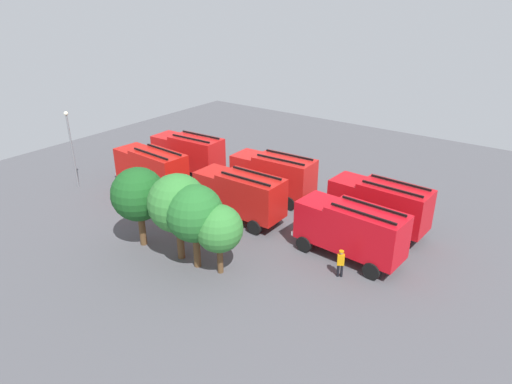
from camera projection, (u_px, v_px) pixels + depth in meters
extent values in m
plane|color=#4C4C51|center=(256.00, 208.00, 36.56)|extent=(55.51, 55.51, 0.00)
cube|color=red|center=(348.00, 195.00, 33.75)|extent=(2.34, 2.62, 2.60)
cube|color=#8C9EAD|center=(336.00, 188.00, 34.23)|extent=(0.20, 2.13, 1.46)
cube|color=red|center=(393.00, 206.00, 31.66)|extent=(4.94, 2.78, 2.90)
cube|color=black|center=(392.00, 189.00, 30.53)|extent=(4.32, 0.37, 0.12)
cube|color=black|center=(400.00, 182.00, 31.51)|extent=(4.32, 0.37, 0.12)
cube|color=silver|center=(333.00, 205.00, 34.91)|extent=(0.34, 2.38, 0.28)
cylinder|color=black|center=(336.00, 219.00, 33.64)|extent=(1.12, 0.41, 1.10)
cylinder|color=black|center=(352.00, 208.00, 35.34)|extent=(1.12, 0.41, 1.10)
cylinder|color=black|center=(400.00, 240.00, 30.80)|extent=(1.12, 0.41, 1.10)
cylinder|color=black|center=(414.00, 227.00, 32.50)|extent=(1.12, 0.41, 1.10)
cube|color=red|center=(249.00, 169.00, 38.76)|extent=(2.29, 2.58, 2.60)
cube|color=#8C9EAD|center=(239.00, 163.00, 39.17)|extent=(0.16, 2.13, 1.46)
cube|color=red|center=(284.00, 175.00, 36.91)|extent=(4.89, 2.67, 2.90)
cube|color=black|center=(280.00, 160.00, 35.75)|extent=(4.32, 0.27, 0.12)
cube|color=black|center=(289.00, 155.00, 36.79)|extent=(4.32, 0.27, 0.12)
cube|color=silver|center=(238.00, 178.00, 39.83)|extent=(0.28, 2.38, 0.28)
cylinder|color=black|center=(239.00, 189.00, 38.58)|extent=(1.11, 0.39, 1.10)
cylinder|color=black|center=(255.00, 180.00, 40.40)|extent=(1.11, 0.39, 1.10)
cylinder|color=black|center=(289.00, 203.00, 36.08)|extent=(1.11, 0.39, 1.10)
cylinder|color=black|center=(304.00, 193.00, 37.90)|extent=(1.11, 0.39, 1.10)
cube|color=red|center=(169.00, 148.00, 43.82)|extent=(2.30, 2.59, 2.60)
cube|color=#8C9EAD|center=(161.00, 143.00, 44.22)|extent=(0.17, 2.13, 1.46)
cube|color=red|center=(197.00, 153.00, 41.98)|extent=(4.90, 2.69, 2.90)
cube|color=black|center=(191.00, 139.00, 40.82)|extent=(4.32, 0.29, 0.12)
cube|color=black|center=(201.00, 135.00, 41.87)|extent=(4.32, 0.29, 0.12)
cube|color=silver|center=(161.00, 157.00, 44.89)|extent=(0.30, 2.38, 0.28)
cylinder|color=black|center=(160.00, 166.00, 43.63)|extent=(1.11, 0.39, 1.10)
cylinder|color=black|center=(177.00, 159.00, 45.46)|extent=(1.11, 0.39, 1.10)
cylinder|color=black|center=(199.00, 177.00, 41.15)|extent=(1.11, 0.39, 1.10)
cylinder|color=black|center=(216.00, 169.00, 42.97)|extent=(1.11, 0.39, 1.10)
cube|color=red|center=(318.00, 218.00, 30.39)|extent=(2.38, 2.66, 2.60)
cube|color=#8C9EAD|center=(305.00, 209.00, 30.88)|extent=(0.24, 2.13, 1.46)
cube|color=red|center=(366.00, 232.00, 28.26)|extent=(4.97, 2.85, 2.90)
cube|color=black|center=(363.00, 213.00, 27.14)|extent=(4.32, 0.44, 0.12)
cube|color=black|center=(374.00, 206.00, 28.10)|extent=(4.32, 0.44, 0.12)
cube|color=silver|center=(302.00, 227.00, 31.56)|extent=(0.37, 2.38, 0.28)
cylinder|color=black|center=(304.00, 244.00, 30.30)|extent=(1.12, 0.43, 1.10)
cylinder|color=black|center=(324.00, 231.00, 31.97)|extent=(1.12, 0.43, 1.10)
cylinder|color=black|center=(372.00, 271.00, 27.40)|extent=(1.12, 0.43, 1.10)
cylinder|color=black|center=(389.00, 255.00, 29.08)|extent=(1.12, 0.43, 1.10)
cube|color=red|center=(215.00, 186.00, 35.23)|extent=(2.20, 2.50, 2.60)
cube|color=#8C9EAD|center=(204.00, 180.00, 35.67)|extent=(0.08, 2.13, 1.46)
cube|color=red|center=(251.00, 196.00, 33.29)|extent=(4.80, 2.50, 2.90)
cube|color=black|center=(245.00, 179.00, 32.15)|extent=(4.32, 0.12, 0.12)
cube|color=black|center=(257.00, 173.00, 33.16)|extent=(4.32, 0.12, 0.12)
cube|color=silver|center=(204.00, 196.00, 36.35)|extent=(0.20, 2.38, 0.28)
cylinder|color=black|center=(203.00, 209.00, 35.08)|extent=(1.10, 0.35, 1.10)
cylinder|color=black|center=(223.00, 199.00, 36.86)|extent=(1.10, 0.35, 1.10)
cylinder|color=black|center=(255.00, 227.00, 32.45)|extent=(1.10, 0.35, 1.10)
cylinder|color=black|center=(274.00, 215.00, 34.22)|extent=(1.10, 0.35, 1.10)
cube|color=red|center=(134.00, 162.00, 40.29)|extent=(2.38, 2.66, 2.60)
cube|color=#8C9EAD|center=(126.00, 156.00, 40.79)|extent=(0.24, 2.13, 1.46)
cube|color=red|center=(159.00, 169.00, 38.16)|extent=(4.97, 2.85, 2.90)
cube|color=black|center=(151.00, 154.00, 37.05)|extent=(4.32, 0.44, 0.12)
cube|color=black|center=(164.00, 150.00, 38.00)|extent=(4.32, 0.44, 0.12)
cube|color=silver|center=(127.00, 171.00, 41.47)|extent=(0.38, 2.38, 0.28)
cylinder|color=black|center=(123.00, 181.00, 40.20)|extent=(1.12, 0.43, 1.10)
cylinder|color=black|center=(145.00, 174.00, 41.88)|extent=(1.12, 0.43, 1.10)
cylinder|color=black|center=(158.00, 196.00, 37.31)|extent=(1.12, 0.43, 1.10)
cylinder|color=black|center=(181.00, 187.00, 38.98)|extent=(1.12, 0.43, 1.10)
cylinder|color=black|center=(179.00, 158.00, 46.38)|extent=(0.16, 0.16, 0.75)
cylinder|color=black|center=(181.00, 157.00, 46.45)|extent=(0.16, 0.16, 0.75)
cube|color=black|center=(180.00, 151.00, 46.14)|extent=(0.43, 0.48, 0.65)
sphere|color=beige|center=(179.00, 147.00, 45.96)|extent=(0.21, 0.21, 0.21)
cylinder|color=black|center=(179.00, 146.00, 45.93)|extent=(0.26, 0.26, 0.06)
cylinder|color=black|center=(342.00, 271.00, 27.65)|extent=(0.16, 0.16, 0.83)
cylinder|color=black|center=(338.00, 270.00, 27.68)|extent=(0.16, 0.16, 0.83)
cube|color=orange|center=(341.00, 260.00, 27.35)|extent=(0.48, 0.41, 0.72)
sphere|color=tan|center=(341.00, 253.00, 27.15)|extent=(0.24, 0.24, 0.24)
cylinder|color=orange|center=(342.00, 251.00, 27.12)|extent=(0.29, 0.29, 0.07)
cylinder|color=brown|center=(220.00, 259.00, 27.90)|extent=(0.36, 0.36, 1.82)
sphere|color=#337A33|center=(219.00, 229.00, 27.02)|extent=(2.91, 2.91, 2.91)
cylinder|color=brown|center=(197.00, 251.00, 28.45)|extent=(0.44, 0.44, 2.21)
sphere|color=#236628|center=(195.00, 213.00, 27.39)|extent=(3.54, 3.54, 3.54)
cylinder|color=brown|center=(181.00, 242.00, 29.33)|extent=(0.47, 0.47, 2.33)
sphere|color=#337A33|center=(178.00, 203.00, 28.22)|extent=(3.74, 3.74, 3.74)
cylinder|color=brown|center=(142.00, 230.00, 30.92)|extent=(0.45, 0.45, 2.24)
sphere|color=#19511E|center=(138.00, 194.00, 29.85)|extent=(3.58, 3.58, 3.58)
cone|color=#F2600C|center=(172.00, 178.00, 41.62)|extent=(0.43, 0.43, 0.61)
cylinder|color=slate|center=(73.00, 152.00, 39.24)|extent=(0.16, 0.16, 6.43)
sphere|color=#F2EFCC|center=(66.00, 113.00, 37.87)|extent=(0.36, 0.36, 0.36)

